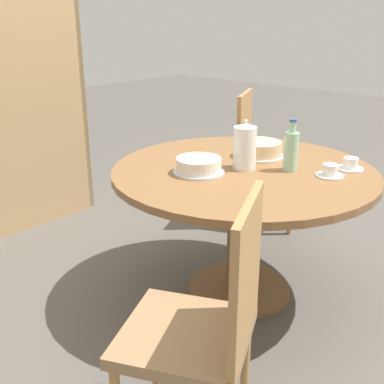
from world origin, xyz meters
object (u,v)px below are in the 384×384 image
(cake_main, at_px, (260,149))
(cup_b, at_px, (330,172))
(bookshelf, at_px, (18,104))
(chair_a, at_px, (261,156))
(cake_second, at_px, (199,166))
(coffee_pot, at_px, (245,146))
(water_bottle, at_px, (291,150))
(cup_a, at_px, (350,165))
(chair_b, at_px, (205,324))

(cake_main, relative_size, cup_b, 1.95)
(bookshelf, bearing_deg, chair_a, 131.88)
(cake_main, bearing_deg, cake_second, 171.78)
(coffee_pot, distance_m, cake_second, 0.25)
(cup_b, bearing_deg, cake_second, 127.02)
(chair_a, xyz_separation_m, water_bottle, (-0.76, -0.67, 0.33))
(cake_second, distance_m, cup_b, 0.63)
(chair_a, xyz_separation_m, cake_second, (-1.09, -0.36, 0.26))
(water_bottle, relative_size, cup_a, 1.92)
(bookshelf, relative_size, cup_b, 12.98)
(cup_b, bearing_deg, cake_main, 83.02)
(bookshelf, distance_m, cup_a, 2.21)
(cake_main, relative_size, cup_a, 1.95)
(chair_a, height_order, cup_b, chair_a)
(chair_b, relative_size, cup_a, 6.97)
(chair_a, relative_size, cake_second, 3.73)
(cake_second, relative_size, cup_b, 1.87)
(coffee_pot, distance_m, cup_a, 0.54)
(coffee_pot, relative_size, cake_second, 1.00)
(chair_a, distance_m, cup_a, 1.06)
(chair_b, xyz_separation_m, bookshelf, (0.64, 2.21, 0.37))
(coffee_pot, height_order, cup_b, coffee_pot)
(cake_main, relative_size, cake_second, 1.05)
(coffee_pot, bearing_deg, cup_a, -49.94)
(chair_a, height_order, water_bottle, water_bottle)
(cake_main, distance_m, cup_a, 0.48)
(cake_main, bearing_deg, cup_a, -76.16)
(cup_a, relative_size, cup_b, 1.00)
(water_bottle, bearing_deg, coffee_pot, 123.51)
(water_bottle, bearing_deg, chair_b, -163.40)
(coffee_pot, xyz_separation_m, water_bottle, (0.12, -0.19, -0.01))
(cake_main, bearing_deg, chair_b, -153.66)
(chair_a, relative_size, chair_b, 1.00)
(coffee_pot, bearing_deg, cake_main, 14.92)
(coffee_pot, height_order, cake_main, coffee_pot)
(water_bottle, distance_m, cup_a, 0.32)
(chair_a, xyz_separation_m, cup_b, (-0.71, -0.86, 0.25))
(chair_a, distance_m, bookshelf, 1.71)
(chair_a, distance_m, coffee_pot, 1.06)
(chair_a, relative_size, water_bottle, 3.63)
(bookshelf, relative_size, cake_second, 6.95)
(coffee_pot, bearing_deg, water_bottle, -56.49)
(chair_a, bearing_deg, chair_b, -175.84)
(water_bottle, bearing_deg, chair_a, 41.32)
(cake_main, height_order, cup_a, cake_main)
(coffee_pot, xyz_separation_m, cup_a, (0.34, -0.40, -0.09))
(chair_a, relative_size, bookshelf, 0.54)
(water_bottle, bearing_deg, cup_b, -76.11)
(coffee_pot, relative_size, water_bottle, 0.97)
(chair_b, xyz_separation_m, cake_main, (1.10, 0.55, 0.26))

